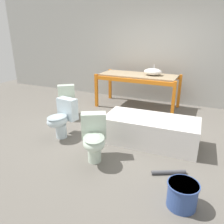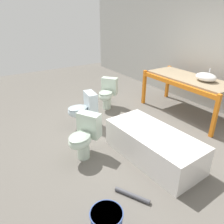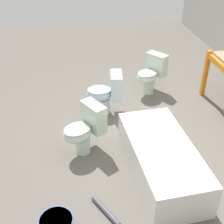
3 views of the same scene
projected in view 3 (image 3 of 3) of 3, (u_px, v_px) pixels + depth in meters
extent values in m
plane|color=#666059|center=(174.00, 142.00, 4.63)|extent=(12.00, 12.00, 0.00)
cube|color=orange|center=(206.00, 73.00, 5.58)|extent=(0.07, 0.07, 0.86)
cube|color=white|center=(161.00, 160.00, 3.96)|extent=(1.64, 0.81, 0.48)
cube|color=beige|center=(162.00, 151.00, 3.88)|extent=(1.56, 0.72, 0.20)
cylinder|color=silver|center=(149.00, 87.00, 5.80)|extent=(0.21, 0.21, 0.26)
ellipsoid|color=silver|center=(147.00, 77.00, 5.63)|extent=(0.52, 0.53, 0.23)
ellipsoid|color=#A3B3A3|center=(147.00, 73.00, 5.58)|extent=(0.49, 0.50, 0.03)
cube|color=silver|center=(157.00, 64.00, 5.71)|extent=(0.41, 0.38, 0.41)
cylinder|color=silver|center=(83.00, 144.00, 4.39)|extent=(0.21, 0.21, 0.26)
ellipsoid|color=silver|center=(78.00, 133.00, 4.22)|extent=(0.49, 0.52, 0.23)
ellipsoid|color=#A3B3A3|center=(77.00, 129.00, 4.18)|extent=(0.47, 0.50, 0.03)
cube|color=silver|center=(94.00, 117.00, 4.29)|extent=(0.42, 0.34, 0.41)
cylinder|color=silver|center=(104.00, 105.00, 5.25)|extent=(0.21, 0.21, 0.26)
ellipsoid|color=silver|center=(99.00, 94.00, 5.12)|extent=(0.39, 0.46, 0.23)
ellipsoid|color=#9FAFB7|center=(99.00, 90.00, 5.08)|extent=(0.37, 0.43, 0.03)
cube|color=silver|center=(116.00, 85.00, 5.04)|extent=(0.40, 0.23, 0.41)
cylinder|color=#334C8C|center=(56.00, 220.00, 3.12)|extent=(0.36, 0.36, 0.02)
cylinder|color=#4C4C51|center=(106.00, 211.00, 3.55)|extent=(0.46, 0.28, 0.06)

